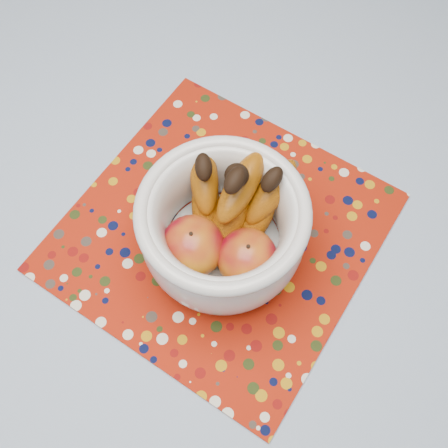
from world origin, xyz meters
name	(u,v)px	position (x,y,z in m)	size (l,w,h in m)	color
table	(172,240)	(0.00, 0.00, 0.67)	(1.20, 1.20, 0.75)	brown
tablecloth	(167,218)	(0.00, 0.00, 0.76)	(1.32, 1.32, 0.01)	#627CA3
placemat	(220,231)	(0.08, 0.00, 0.76)	(0.41, 0.41, 0.00)	maroon
fruit_bowl	(226,222)	(0.10, -0.02, 0.84)	(0.22, 0.23, 0.17)	silver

